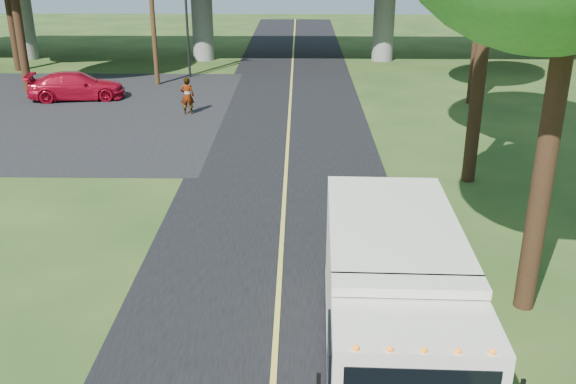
{
  "coord_description": "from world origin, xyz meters",
  "views": [
    {
      "loc": [
        0.45,
        -11.5,
        7.68
      ],
      "look_at": [
        0.18,
        3.79,
        1.6
      ],
      "focal_mm": 40.0,
      "sensor_mm": 36.0,
      "label": 1
    }
  ],
  "objects_px": {
    "pedestrian": "(187,96)",
    "traffic_signal": "(187,22)",
    "red_sedan": "(77,86)",
    "step_van": "(394,300)",
    "utility_pole": "(151,0)"
  },
  "relations": [
    {
      "from": "traffic_signal",
      "to": "red_sedan",
      "type": "distance_m",
      "value": 7.78
    },
    {
      "from": "traffic_signal",
      "to": "red_sedan",
      "type": "xyz_separation_m",
      "value": [
        -4.84,
        -5.54,
        -2.51
      ]
    },
    {
      "from": "utility_pole",
      "to": "step_van",
      "type": "height_order",
      "value": "utility_pole"
    },
    {
      "from": "pedestrian",
      "to": "red_sedan",
      "type": "bearing_deg",
      "value": -27.19
    },
    {
      "from": "traffic_signal",
      "to": "pedestrian",
      "type": "relative_size",
      "value": 2.99
    },
    {
      "from": "red_sedan",
      "to": "step_van",
      "type": "bearing_deg",
      "value": -158.87
    },
    {
      "from": "red_sedan",
      "to": "pedestrian",
      "type": "height_order",
      "value": "pedestrian"
    },
    {
      "from": "utility_pole",
      "to": "step_van",
      "type": "relative_size",
      "value": 1.34
    },
    {
      "from": "step_van",
      "to": "red_sedan",
      "type": "bearing_deg",
      "value": 122.62
    },
    {
      "from": "utility_pole",
      "to": "red_sedan",
      "type": "relative_size",
      "value": 1.89
    },
    {
      "from": "step_van",
      "to": "red_sedan",
      "type": "distance_m",
      "value": 25.39
    },
    {
      "from": "traffic_signal",
      "to": "red_sedan",
      "type": "relative_size",
      "value": 1.09
    },
    {
      "from": "pedestrian",
      "to": "traffic_signal",
      "type": "bearing_deg",
      "value": -83.64
    },
    {
      "from": "traffic_signal",
      "to": "pedestrian",
      "type": "xyz_separation_m",
      "value": [
        1.26,
        -8.39,
        -2.33
      ]
    },
    {
      "from": "traffic_signal",
      "to": "step_van",
      "type": "height_order",
      "value": "traffic_signal"
    }
  ]
}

